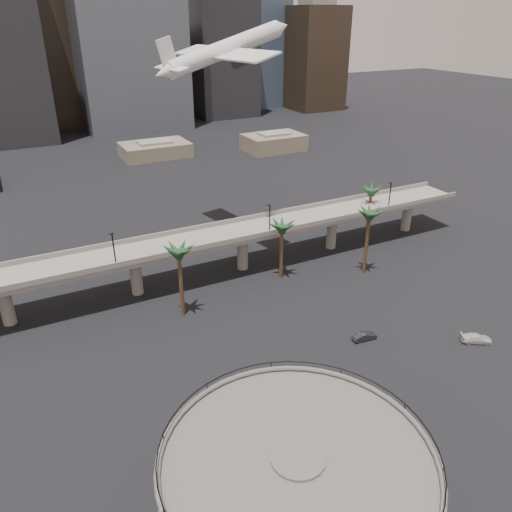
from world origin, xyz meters
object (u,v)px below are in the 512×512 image
airborne_jet (226,50)px  car_a (327,410)px  overpass (191,246)px  car_b (364,336)px  parking_ramp (295,512)px  car_c (476,338)px

airborne_jet → car_a: bearing=-112.8°
overpass → car_b: size_ratio=32.16×
parking_ramp → airborne_jet: 84.23m
airborne_jet → car_b: airborne_jet is taller
car_a → parking_ramp: bearing=166.4°
airborne_jet → car_a: 70.65m
car_a → car_b: 18.49m
overpass → car_a: size_ratio=32.82×
car_a → car_c: size_ratio=0.81×
overpass → car_c: overpass is taller
overpass → car_a: (2.43, -42.52, -6.67)m
overpass → car_b: bearing=-61.3°
overpass → airborne_jet: airborne_jet is taller
overpass → airborne_jet: size_ratio=3.99×
car_a → car_b: size_ratio=0.98×
overpass → parking_ramp: bearing=-102.4°
overpass → car_c: bearing=-51.0°
car_a → car_c: 30.38m
overpass → airborne_jet: 39.36m
parking_ramp → car_a: parking_ramp is taller
airborne_jet → car_a: (-12.32, -56.71, -40.28)m
airborne_jet → parking_ramp: bearing=-121.3°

